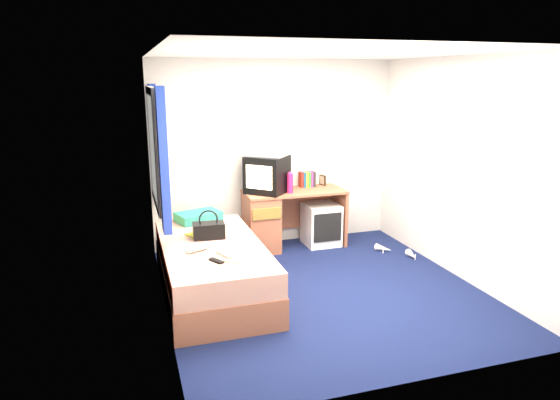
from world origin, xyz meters
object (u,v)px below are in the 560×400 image
object	(u,v)px
magazine	(200,236)
water_bottle	(198,248)
crt_tv	(267,174)
pink_water_bottle	(290,184)
pillow	(198,217)
white_heels	(398,252)
handbag	(209,230)
storage_cube	(321,224)
bed	(213,268)
vcr	(267,152)
remote_control	(216,261)
desk	(274,218)
towel	(237,247)
picture_frame	(323,180)
colour_swatch_fan	(229,261)
aerosol_can	(281,183)

from	to	relation	value
magazine	water_bottle	xyz separation A→B (m)	(-0.09, -0.46, 0.03)
crt_tv	pink_water_bottle	xyz separation A→B (m)	(0.27, -0.12, -0.11)
pillow	white_heels	world-z (taller)	pillow
pink_water_bottle	handbag	xyz separation A→B (m)	(-1.18, -0.85, -0.24)
storage_cube	handbag	xyz separation A→B (m)	(-1.64, -0.92, 0.35)
storage_cube	white_heels	xyz separation A→B (m)	(0.76, -0.68, -0.23)
bed	water_bottle	bearing A→B (deg)	-130.71
vcr	handbag	xyz separation A→B (m)	(-0.91, -0.97, -0.63)
handbag	remote_control	size ratio (longest dim) A/B	2.10
vcr	white_heels	distance (m)	2.06
desk	towel	xyz separation A→B (m)	(-0.81, -1.49, 0.18)
pink_water_bottle	storage_cube	bearing A→B (deg)	8.59
bed	white_heels	size ratio (longest dim) A/B	3.62
picture_frame	handbag	size ratio (longest dim) A/B	0.42
storage_cube	white_heels	size ratio (longest dim) A/B	0.99
water_bottle	storage_cube	bearing A→B (deg)	35.59
crt_tv	colour_swatch_fan	bearing A→B (deg)	-73.65
pink_water_bottle	crt_tv	bearing A→B (deg)	156.39
desk	pink_water_bottle	world-z (taller)	pink_water_bottle
remote_control	white_heels	bearing A→B (deg)	-9.09
handbag	magazine	bearing A→B (deg)	137.17
bed	magazine	distance (m)	0.39
colour_swatch_fan	towel	bearing A→B (deg)	60.73
crt_tv	pink_water_bottle	distance (m)	0.31
water_bottle	colour_swatch_fan	world-z (taller)	water_bottle
pillow	vcr	bearing A→B (deg)	18.75
pink_water_bottle	towel	distance (m)	1.72
vcr	water_bottle	world-z (taller)	vcr
aerosol_can	colour_swatch_fan	xyz separation A→B (m)	(-1.06, -1.80, -0.30)
vcr	handbag	world-z (taller)	vcr
towel	storage_cube	bearing A→B (deg)	44.76
desk	bed	bearing A→B (deg)	-131.16
water_bottle	white_heels	distance (m)	2.70
water_bottle	colour_swatch_fan	xyz separation A→B (m)	(0.23, -0.37, -0.03)
aerosol_can	storage_cube	bearing A→B (deg)	-14.89
storage_cube	towel	world-z (taller)	towel
colour_swatch_fan	pink_water_bottle	bearing A→B (deg)	54.98
aerosol_can	water_bottle	distance (m)	1.95
towel	remote_control	world-z (taller)	towel
vcr	handbag	bearing A→B (deg)	-93.52
desk	picture_frame	size ratio (longest dim) A/B	9.29
storage_cube	towel	xyz separation A→B (m)	(-1.45, -1.44, 0.32)
crt_tv	water_bottle	size ratio (longest dim) A/B	3.19
storage_cube	vcr	bearing A→B (deg)	175.66
colour_swatch_fan	aerosol_can	bearing A→B (deg)	59.50
bed	vcr	world-z (taller)	vcr
picture_frame	water_bottle	bearing A→B (deg)	-156.37
vcr	aerosol_can	distance (m)	0.48
vcr	crt_tv	bearing A→B (deg)	-93.06
pillow	storage_cube	size ratio (longest dim) A/B	0.90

